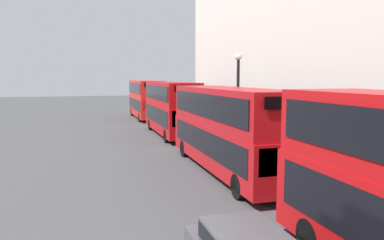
# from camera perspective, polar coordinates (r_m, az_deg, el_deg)

# --- Properties ---
(bus_second_in_queue) EXTENTS (2.59, 11.43, 4.22)m
(bus_second_in_queue) POSITION_cam_1_polar(r_m,az_deg,el_deg) (18.69, 5.42, -0.89)
(bus_second_in_queue) COLOR #A80F14
(bus_second_in_queue) RESTS_ON ground
(bus_third_in_queue) EXTENTS (2.59, 10.09, 4.34)m
(bus_third_in_queue) POSITION_cam_1_polar(r_m,az_deg,el_deg) (30.65, -3.22, 2.13)
(bus_third_in_queue) COLOR #B20C0F
(bus_third_in_queue) RESTS_ON ground
(bus_trailing) EXTENTS (2.59, 10.17, 4.36)m
(bus_trailing) POSITION_cam_1_polar(r_m,az_deg,el_deg) (43.63, -7.12, 3.40)
(bus_trailing) COLOR red
(bus_trailing) RESTS_ON ground
(street_lamp) EXTENTS (0.44, 0.44, 6.19)m
(street_lamp) POSITION_cam_1_polar(r_m,az_deg,el_deg) (22.92, 7.01, 4.25)
(street_lamp) COLOR black
(street_lamp) RESTS_ON ground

